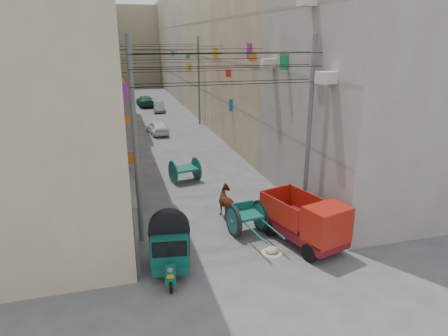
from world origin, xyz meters
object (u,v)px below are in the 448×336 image
object	(u,v)px
tonga_cart	(247,218)
second_cart	(185,170)
distant_car_white	(157,127)
distant_car_grey	(159,107)
horse	(229,204)
mini_truck	(310,225)
feed_sack	(272,250)
distant_car_green	(145,101)
auto_rickshaw	(170,244)

from	to	relation	value
tonga_cart	second_cart	bearing A→B (deg)	93.32
distant_car_white	distant_car_grey	world-z (taller)	distant_car_white
second_cart	horse	distance (m)	5.49
tonga_cart	distant_car_white	bearing A→B (deg)	86.59
mini_truck	distant_car_white	xyz separation A→B (m)	(-3.44, 21.19, -0.39)
feed_sack	tonga_cart	bearing A→B (deg)	101.80
second_cart	distant_car_grey	xyz separation A→B (m)	(1.33, 23.42, -0.18)
feed_sack	distant_car_grey	xyz separation A→B (m)	(-0.42, 32.21, 0.41)
horse	distant_car_grey	world-z (taller)	horse
mini_truck	distant_car_green	size ratio (longest dim) A/B	0.90
second_cart	tonga_cart	bearing A→B (deg)	-91.57
feed_sack	distant_car_white	xyz separation A→B (m)	(-1.87, 21.20, 0.45)
second_cart	distant_car_white	size ratio (longest dim) A/B	0.52
auto_rickshaw	distant_car_grey	size ratio (longest dim) A/B	0.79
mini_truck	auto_rickshaw	bearing A→B (deg)	165.63
distant_car_green	second_cart	bearing A→B (deg)	86.36
tonga_cart	distant_car_green	bearing A→B (deg)	84.19
feed_sack	distant_car_grey	bearing A→B (deg)	90.75
distant_car_white	mini_truck	bearing A→B (deg)	92.51
mini_truck	tonga_cart	bearing A→B (deg)	121.10
auto_rickshaw	distant_car_white	bearing A→B (deg)	92.67
second_cart	distant_car_green	xyz separation A→B (m)	(0.16, 27.62, -0.09)
mini_truck	feed_sack	bearing A→B (deg)	164.31
horse	distant_car_green	distance (m)	33.01
feed_sack	horse	size ratio (longest dim) A/B	0.29
tonga_cart	second_cart	world-z (taller)	tonga_cart
auto_rickshaw	mini_truck	bearing A→B (deg)	9.62
second_cart	distant_car_green	bearing A→B (deg)	76.97
auto_rickshaw	distant_car_grey	distance (m)	32.54
feed_sack	distant_car_green	world-z (taller)	distant_car_green
tonga_cart	distant_car_grey	xyz separation A→B (m)	(-0.04, 30.39, -0.17)
auto_rickshaw	horse	distance (m)	4.78
horse	mini_truck	bearing A→B (deg)	115.63
distant_car_white	distant_car_green	size ratio (longest dim) A/B	0.79
mini_truck	feed_sack	size ratio (longest dim) A/B	7.67
distant_car_grey	tonga_cart	bearing A→B (deg)	-84.88
horse	distant_car_grey	bearing A→B (deg)	-98.58
distant_car_white	distant_car_green	xyz separation A→B (m)	(0.28, 15.21, 0.04)
distant_car_white	distant_car_grey	bearing A→B (deg)	-104.21
auto_rickshaw	tonga_cart	xyz separation A→B (m)	(3.52, 1.96, -0.33)
horse	tonga_cart	bearing A→B (deg)	93.44
mini_truck	distant_car_white	size ratio (longest dim) A/B	1.14
tonga_cart	mini_truck	size ratio (longest dim) A/B	0.80
second_cart	horse	world-z (taller)	horse
feed_sack	second_cart	bearing A→B (deg)	101.27
tonga_cart	feed_sack	xyz separation A→B (m)	(0.38, -1.82, -0.58)
mini_truck	horse	size ratio (longest dim) A/B	2.25
feed_sack	distant_car_white	size ratio (longest dim) A/B	0.15
tonga_cart	second_cart	size ratio (longest dim) A/B	1.77
auto_rickshaw	distant_car_grey	world-z (taller)	auto_rickshaw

